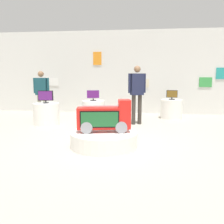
{
  "coord_description": "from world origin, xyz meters",
  "views": [
    {
      "loc": [
        0.68,
        -5.12,
        1.52
      ],
      "look_at": [
        0.02,
        0.19,
        0.68
      ],
      "focal_mm": 38.12,
      "sensor_mm": 36.0,
      "label": 1
    }
  ],
  "objects_px": {
    "main_display_pedestal": "(104,139)",
    "tv_on_right_rear": "(93,95)",
    "display_pedestal_right_rear": "(93,111)",
    "shopper_browsing_rear": "(137,90)",
    "display_pedestal_center_rear": "(46,114)",
    "tv_on_center_rear": "(46,96)",
    "novelty_firetruck_tv": "(105,119)",
    "tv_on_left_rear": "(172,95)",
    "display_pedestal_left_rear": "(171,109)",
    "shopper_browsing_near_truck": "(42,91)"
  },
  "relations": [
    {
      "from": "display_pedestal_right_rear",
      "to": "shopper_browsing_rear",
      "type": "bearing_deg",
      "value": -17.13
    },
    {
      "from": "tv_on_left_rear",
      "to": "display_pedestal_center_rear",
      "type": "bearing_deg",
      "value": -158.5
    },
    {
      "from": "shopper_browsing_near_truck",
      "to": "tv_on_left_rear",
      "type": "bearing_deg",
      "value": 7.98
    },
    {
      "from": "main_display_pedestal",
      "to": "shopper_browsing_near_truck",
      "type": "relative_size",
      "value": 0.87
    },
    {
      "from": "tv_on_left_rear",
      "to": "shopper_browsing_near_truck",
      "type": "xyz_separation_m",
      "value": [
        -4.45,
        -0.62,
        0.13
      ]
    },
    {
      "from": "novelty_firetruck_tv",
      "to": "shopper_browsing_rear",
      "type": "bearing_deg",
      "value": 75.52
    },
    {
      "from": "main_display_pedestal",
      "to": "tv_on_right_rear",
      "type": "relative_size",
      "value": 3.32
    },
    {
      "from": "display_pedestal_center_rear",
      "to": "tv_on_right_rear",
      "type": "height_order",
      "value": "tv_on_right_rear"
    },
    {
      "from": "novelty_firetruck_tv",
      "to": "shopper_browsing_near_truck",
      "type": "height_order",
      "value": "shopper_browsing_near_truck"
    },
    {
      "from": "novelty_firetruck_tv",
      "to": "shopper_browsing_rear",
      "type": "height_order",
      "value": "shopper_browsing_rear"
    },
    {
      "from": "shopper_browsing_rear",
      "to": "display_pedestal_right_rear",
      "type": "bearing_deg",
      "value": 162.87
    },
    {
      "from": "tv_on_right_rear",
      "to": "main_display_pedestal",
      "type": "bearing_deg",
      "value": -74.16
    },
    {
      "from": "main_display_pedestal",
      "to": "novelty_firetruck_tv",
      "type": "relative_size",
      "value": 1.24
    },
    {
      "from": "novelty_firetruck_tv",
      "to": "tv_on_left_rear",
      "type": "height_order",
      "value": "novelty_firetruck_tv"
    },
    {
      "from": "display_pedestal_left_rear",
      "to": "tv_on_center_rear",
      "type": "xyz_separation_m",
      "value": [
        -3.93,
        -1.56,
        0.54
      ]
    },
    {
      "from": "display_pedestal_left_rear",
      "to": "shopper_browsing_near_truck",
      "type": "xyz_separation_m",
      "value": [
        -4.45,
        -0.63,
        0.63
      ]
    },
    {
      "from": "tv_on_left_rear",
      "to": "shopper_browsing_rear",
      "type": "relative_size",
      "value": 0.21
    },
    {
      "from": "main_display_pedestal",
      "to": "display_pedestal_left_rear",
      "type": "height_order",
      "value": "display_pedestal_left_rear"
    },
    {
      "from": "display_pedestal_left_rear",
      "to": "shopper_browsing_near_truck",
      "type": "distance_m",
      "value": 4.54
    },
    {
      "from": "novelty_firetruck_tv",
      "to": "shopper_browsing_near_truck",
      "type": "relative_size",
      "value": 0.7
    },
    {
      "from": "tv_on_center_rear",
      "to": "tv_on_right_rear",
      "type": "height_order",
      "value": "tv_on_center_rear"
    },
    {
      "from": "display_pedestal_left_rear",
      "to": "shopper_browsing_near_truck",
      "type": "relative_size",
      "value": 0.45
    },
    {
      "from": "main_display_pedestal",
      "to": "shopper_browsing_near_truck",
      "type": "xyz_separation_m",
      "value": [
        -2.62,
        2.91,
        0.8
      ]
    },
    {
      "from": "tv_on_right_rear",
      "to": "shopper_browsing_near_truck",
      "type": "relative_size",
      "value": 0.26
    },
    {
      "from": "tv_on_right_rear",
      "to": "display_pedestal_right_rear",
      "type": "bearing_deg",
      "value": 79.23
    },
    {
      "from": "tv_on_left_rear",
      "to": "display_pedestal_right_rear",
      "type": "height_order",
      "value": "tv_on_left_rear"
    },
    {
      "from": "display_pedestal_center_rear",
      "to": "display_pedestal_right_rear",
      "type": "distance_m",
      "value": 1.55
    },
    {
      "from": "tv_on_center_rear",
      "to": "display_pedestal_right_rear",
      "type": "relative_size",
      "value": 0.61
    },
    {
      "from": "display_pedestal_right_rear",
      "to": "shopper_browsing_near_truck",
      "type": "bearing_deg",
      "value": 177.91
    },
    {
      "from": "tv_on_left_rear",
      "to": "display_pedestal_right_rear",
      "type": "relative_size",
      "value": 0.5
    },
    {
      "from": "shopper_browsing_rear",
      "to": "novelty_firetruck_tv",
      "type": "bearing_deg",
      "value": -104.48
    },
    {
      "from": "novelty_firetruck_tv",
      "to": "display_pedestal_right_rear",
      "type": "distance_m",
      "value": 2.98
    },
    {
      "from": "novelty_firetruck_tv",
      "to": "shopper_browsing_near_truck",
      "type": "bearing_deg",
      "value": 132.23
    },
    {
      "from": "novelty_firetruck_tv",
      "to": "display_pedestal_right_rear",
      "type": "relative_size",
      "value": 1.55
    },
    {
      "from": "tv_on_left_rear",
      "to": "display_pedestal_right_rear",
      "type": "xyz_separation_m",
      "value": [
        -2.64,
        -0.69,
        -0.5
      ]
    },
    {
      "from": "display_pedestal_right_rear",
      "to": "shopper_browsing_rear",
      "type": "relative_size",
      "value": 0.42
    },
    {
      "from": "tv_on_left_rear",
      "to": "shopper_browsing_rear",
      "type": "bearing_deg",
      "value": -136.27
    },
    {
      "from": "main_display_pedestal",
      "to": "display_pedestal_left_rear",
      "type": "bearing_deg",
      "value": 62.67
    },
    {
      "from": "display_pedestal_center_rear",
      "to": "novelty_firetruck_tv",
      "type": "bearing_deg",
      "value": -43.21
    },
    {
      "from": "display_pedestal_left_rear",
      "to": "shopper_browsing_rear",
      "type": "distance_m",
      "value": 1.8
    },
    {
      "from": "novelty_firetruck_tv",
      "to": "shopper_browsing_near_truck",
      "type": "distance_m",
      "value": 3.95
    },
    {
      "from": "novelty_firetruck_tv",
      "to": "display_pedestal_right_rear",
      "type": "height_order",
      "value": "novelty_firetruck_tv"
    },
    {
      "from": "main_display_pedestal",
      "to": "tv_on_left_rear",
      "type": "distance_m",
      "value": 4.04
    },
    {
      "from": "novelty_firetruck_tv",
      "to": "tv_on_left_rear",
      "type": "xyz_separation_m",
      "value": [
        1.81,
        3.54,
        0.23
      ]
    },
    {
      "from": "tv_on_center_rear",
      "to": "display_pedestal_center_rear",
      "type": "bearing_deg",
      "value": 83.9
    },
    {
      "from": "tv_on_center_rear",
      "to": "shopper_browsing_near_truck",
      "type": "distance_m",
      "value": 1.07
    },
    {
      "from": "shopper_browsing_rear",
      "to": "tv_on_center_rear",
      "type": "bearing_deg",
      "value": -171.39
    },
    {
      "from": "display_pedestal_center_rear",
      "to": "tv_on_center_rear",
      "type": "relative_size",
      "value": 1.7
    },
    {
      "from": "display_pedestal_center_rear",
      "to": "shopper_browsing_rear",
      "type": "height_order",
      "value": "shopper_browsing_rear"
    },
    {
      "from": "display_pedestal_left_rear",
      "to": "display_pedestal_right_rear",
      "type": "bearing_deg",
      "value": -165.23
    }
  ]
}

